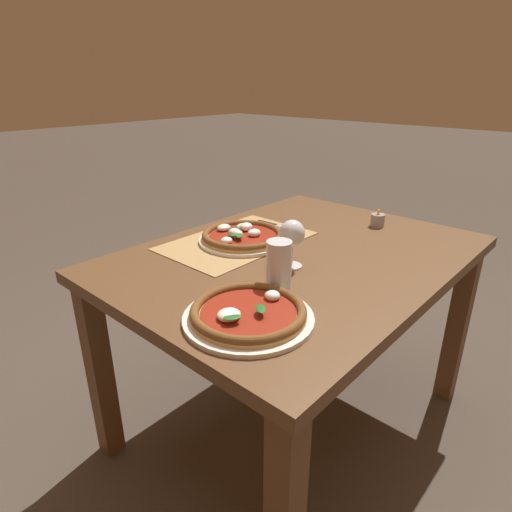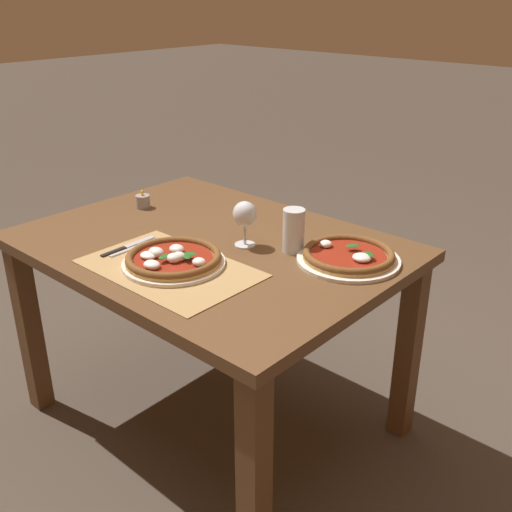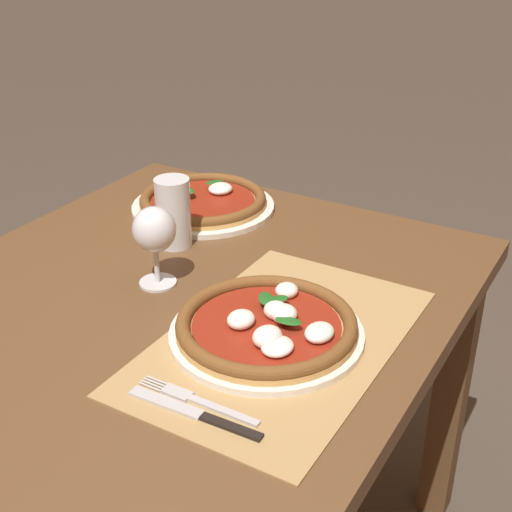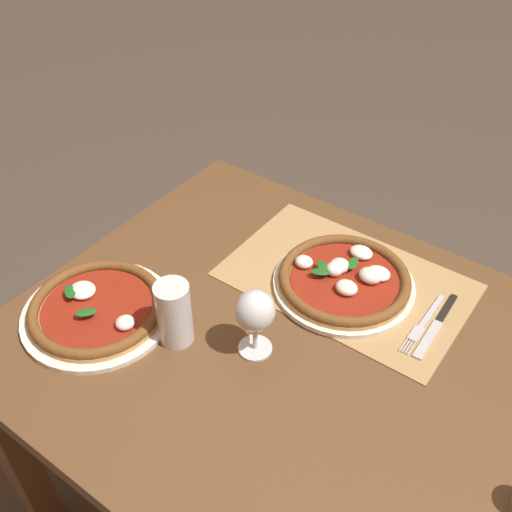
# 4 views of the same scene
# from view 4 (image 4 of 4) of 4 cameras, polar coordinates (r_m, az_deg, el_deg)

# --- Properties ---
(dining_table) EXTENTS (1.27, 0.94, 0.74)m
(dining_table) POSITION_cam_4_polar(r_m,az_deg,el_deg) (1.31, 5.49, -12.37)
(dining_table) COLOR brown
(dining_table) RESTS_ON ground
(paper_placemat) EXTENTS (0.54, 0.35, 0.00)m
(paper_placemat) POSITION_cam_4_polar(r_m,az_deg,el_deg) (1.40, 8.59, -2.29)
(paper_placemat) COLOR #A88451
(paper_placemat) RESTS_ON dining_table
(pizza_near) EXTENTS (0.32, 0.32, 0.05)m
(pizza_near) POSITION_cam_4_polar(r_m,az_deg,el_deg) (1.36, 8.44, -2.21)
(pizza_near) COLOR silver
(pizza_near) RESTS_ON paper_placemat
(pizza_far) EXTENTS (0.33, 0.33, 0.05)m
(pizza_far) POSITION_cam_4_polar(r_m,az_deg,el_deg) (1.33, -14.90, -4.88)
(pizza_far) COLOR silver
(pizza_far) RESTS_ON dining_table
(wine_glass) EXTENTS (0.08, 0.08, 0.16)m
(wine_glass) POSITION_cam_4_polar(r_m,az_deg,el_deg) (1.16, -0.09, -5.46)
(wine_glass) COLOR silver
(wine_glass) RESTS_ON dining_table
(pint_glass) EXTENTS (0.07, 0.07, 0.15)m
(pint_glass) POSITION_cam_4_polar(r_m,az_deg,el_deg) (1.22, -7.80, -5.52)
(pint_glass) COLOR silver
(pint_glass) RESTS_ON dining_table
(fork) EXTENTS (0.02, 0.20, 0.00)m
(fork) POSITION_cam_4_polar(r_m,az_deg,el_deg) (1.33, 15.63, -6.21)
(fork) COLOR #B7B7BC
(fork) RESTS_ON paper_placemat
(knife) EXTENTS (0.02, 0.22, 0.01)m
(knife) POSITION_cam_4_polar(r_m,az_deg,el_deg) (1.33, 16.80, -6.36)
(knife) COLOR black
(knife) RESTS_ON paper_placemat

